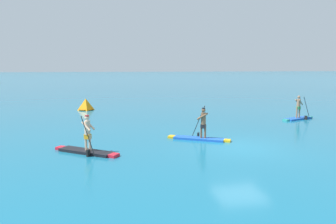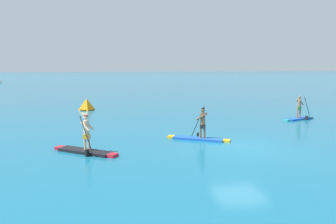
# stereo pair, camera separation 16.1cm
# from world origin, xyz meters

# --- Properties ---
(ground) EXTENTS (440.00, 440.00, 0.00)m
(ground) POSITION_xyz_m (0.00, 0.00, 0.00)
(ground) COLOR #196B8C
(paddleboarder_near_left) EXTENTS (2.97, 2.30, 1.79)m
(paddleboarder_near_left) POSITION_xyz_m (-7.36, 0.24, 0.33)
(paddleboarder_near_left) COLOR black
(paddleboarder_near_left) RESTS_ON ground
(paddleboarder_mid_center) EXTENTS (3.16, 1.98, 1.84)m
(paddleboarder_mid_center) POSITION_xyz_m (-1.56, 1.80, 0.35)
(paddleboarder_mid_center) COLOR blue
(paddleboarder_mid_center) RESTS_ON ground
(paddleboarder_far_right) EXTENTS (2.88, 1.45, 1.79)m
(paddleboarder_far_right) POSITION_xyz_m (7.53, 6.80, 0.36)
(paddleboarder_far_right) COLOR blue
(paddleboarder_far_right) RESTS_ON ground
(race_marker_buoy) EXTENTS (1.32, 1.32, 1.05)m
(race_marker_buoy) POSITION_xyz_m (-8.33, 14.87, 0.46)
(race_marker_buoy) COLOR orange
(race_marker_buoy) RESTS_ON ground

